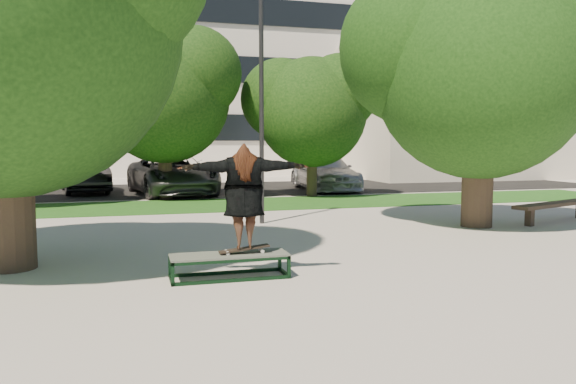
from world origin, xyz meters
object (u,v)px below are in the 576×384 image
object	(u,v)px
lamppost	(261,100)
car_dark	(85,173)
car_silver_b	(324,173)
grind_box	(229,266)
bench	(556,205)
tree_right	(476,60)
car_grey	(172,174)

from	to	relation	value
lamppost	car_dark	size ratio (longest dim) A/B	1.26
car_dark	car_silver_b	bearing A→B (deg)	-17.53
lamppost	grind_box	distance (m)	6.60
bench	tree_right	bearing A→B (deg)	161.06
tree_right	grind_box	world-z (taller)	tree_right
grind_box	car_silver_b	size ratio (longest dim) A/B	0.34
bench	grind_box	bearing A→B (deg)	-178.14
tree_right	grind_box	distance (m)	8.63
car_dark	car_grey	world-z (taller)	car_grey
car_grey	car_silver_b	size ratio (longest dim) A/B	1.12
tree_right	car_dark	size ratio (longest dim) A/B	1.34
grind_box	car_silver_b	world-z (taller)	car_silver_b
lamppost	car_silver_b	distance (m)	10.81
car_grey	car_dark	bearing A→B (deg)	140.42
lamppost	car_silver_b	size ratio (longest dim) A/B	1.15
lamppost	tree_right	bearing A→B (deg)	-21.28
car_dark	lamppost	bearing A→B (deg)	-73.61
car_silver_b	lamppost	bearing A→B (deg)	-115.43
bench	car_dark	world-z (taller)	car_dark
car_dark	car_silver_b	world-z (taller)	car_dark
car_silver_b	grind_box	bearing A→B (deg)	-111.76
tree_right	lamppost	size ratio (longest dim) A/B	1.07
lamppost	car_silver_b	xyz separation A→B (m)	(5.00, 9.29, -2.38)
lamppost	car_grey	xyz separation A→B (m)	(-1.63, 8.83, -2.33)
bench	car_dark	xyz separation A→B (m)	(-12.58, 12.72, 0.36)
car_dark	car_silver_b	xyz separation A→B (m)	(10.08, -1.57, -0.03)
tree_right	lamppost	bearing A→B (deg)	158.72
grind_box	car_grey	distance (m)	14.46
lamppost	car_dark	xyz separation A→B (m)	(-5.08, 10.86, -2.35)
car_grey	car_silver_b	bearing A→B (deg)	-5.28
grind_box	car_grey	bearing A→B (deg)	89.21
grind_box	bench	xyz separation A→B (m)	(9.33, 3.74, 0.25)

